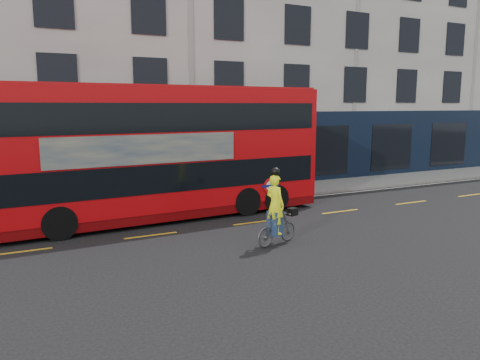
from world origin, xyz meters
TOP-DOWN VIEW (x-y plane):
  - ground at (0.00, 0.00)m, footprint 120.00×120.00m
  - pavement at (0.00, 6.50)m, footprint 60.00×3.00m
  - kerb at (0.00, 5.00)m, footprint 60.00×0.12m
  - building_terrace at (0.00, 12.94)m, footprint 50.00×10.07m
  - road_edge_line at (0.00, 4.70)m, footprint 58.00×0.10m
  - lane_dashes at (0.00, 1.50)m, footprint 58.00×0.12m
  - bus at (-2.73, 3.80)m, footprint 12.67×3.44m
  - cyclist at (-0.75, -1.29)m, footprint 1.77×0.94m

SIDE VIEW (x-z plane):
  - ground at x=0.00m, z-range 0.00..0.00m
  - road_edge_line at x=0.00m, z-range 0.00..0.01m
  - lane_dashes at x=0.00m, z-range 0.00..0.01m
  - pavement at x=0.00m, z-range 0.00..0.12m
  - kerb at x=0.00m, z-range 0.00..0.13m
  - cyclist at x=-0.75m, z-range -0.39..2.08m
  - bus at x=-2.73m, z-range 0.06..5.12m
  - building_terrace at x=0.00m, z-range -0.01..14.99m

